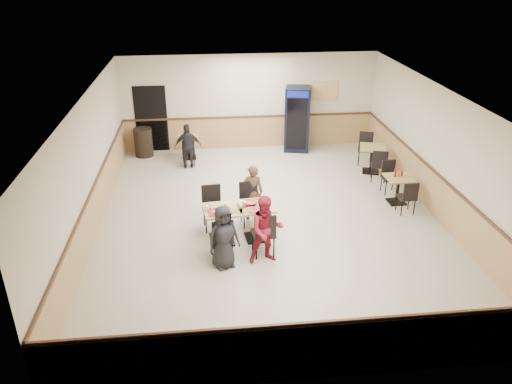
{
  "coord_description": "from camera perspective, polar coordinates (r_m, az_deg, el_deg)",
  "views": [
    {
      "loc": [
        -1.45,
        -10.37,
        5.71
      ],
      "look_at": [
        -0.38,
        -0.5,
        0.97
      ],
      "focal_mm": 35.0,
      "sensor_mm": 36.0,
      "label": 1
    }
  ],
  "objects": [
    {
      "name": "side_table_near",
      "position": [
        13.01,
        15.93,
        0.69
      ],
      "size": [
        0.68,
        0.68,
        0.7
      ],
      "rotation": [
        0.0,
        0.0,
        0.04
      ],
      "color": "black",
      "rests_on": "ground"
    },
    {
      "name": "main_chairs",
      "position": [
        10.83,
        -2.2,
        -3.18
      ],
      "size": [
        1.54,
        1.92,
        1.03
      ],
      "rotation": [
        0.0,
        0.0,
        0.11
      ],
      "color": "black",
      "rests_on": "ground"
    },
    {
      "name": "condiment_caddy",
      "position": [
        12.91,
        15.9,
        2.09
      ],
      "size": [
        0.23,
        0.06,
        0.2
      ],
      "color": "#AC0C1B",
      "rests_on": "side_table_near"
    },
    {
      "name": "ground",
      "position": [
        11.93,
        1.58,
        -3.11
      ],
      "size": [
        10.0,
        10.0,
        0.0
      ],
      "primitive_type": "plane",
      "color": "beige",
      "rests_on": "ground"
    },
    {
      "name": "back_table_chair_lone",
      "position": [
        15.0,
        -7.71,
        4.65
      ],
      "size": [
        0.4,
        0.4,
        0.86
      ],
      "primitive_type": null,
      "rotation": [
        0.0,
        0.0,
        3.16
      ],
      "color": "black",
      "rests_on": "ground"
    },
    {
      "name": "diner_woman_left",
      "position": [
        9.9,
        -3.74,
        -5.17
      ],
      "size": [
        0.77,
        0.63,
        1.34
      ],
      "primitive_type": "imported",
      "rotation": [
        0.0,
        0.0,
        0.37
      ],
      "color": "black",
      "rests_on": "ground"
    },
    {
      "name": "main_table",
      "position": [
        10.82,
        -1.92,
        -3.03
      ],
      "size": [
        1.6,
        0.92,
        0.82
      ],
      "rotation": [
        0.0,
        0.0,
        0.11
      ],
      "color": "black",
      "rests_on": "ground"
    },
    {
      "name": "back_table",
      "position": [
        15.5,
        -7.68,
        5.43
      ],
      "size": [
        0.64,
        0.64,
        0.68
      ],
      "rotation": [
        0.0,
        0.0,
        0.02
      ],
      "color": "black",
      "rests_on": "ground"
    },
    {
      "name": "trash_bin",
      "position": [
        15.94,
        -12.74,
        5.57
      ],
      "size": [
        0.56,
        0.56,
        0.89
      ],
      "primitive_type": "cylinder",
      "color": "black",
      "rests_on": "ground"
    },
    {
      "name": "side_table_far_chair_south",
      "position": [
        14.16,
        13.89,
        3.09
      ],
      "size": [
        0.57,
        0.57,
        0.98
      ],
      "primitive_type": null,
      "rotation": [
        0.0,
        0.0,
        2.84
      ],
      "color": "black",
      "rests_on": "ground"
    },
    {
      "name": "side_table_near_chair_north",
      "position": [
        13.49,
        15.09,
        1.61
      ],
      "size": [
        0.43,
        0.43,
        0.89
      ],
      "primitive_type": null,
      "rotation": [
        0.0,
        0.0,
        0.04
      ],
      "color": "black",
      "rests_on": "ground"
    },
    {
      "name": "diner_man_opposite",
      "position": [
        11.65,
        -0.4,
        -0.05
      ],
      "size": [
        0.52,
        0.36,
        1.37
      ],
      "primitive_type": "imported",
      "rotation": [
        0.0,
        0.0,
        3.08
      ],
      "color": "brown",
      "rests_on": "ground"
    },
    {
      "name": "room_shell",
      "position": [
        14.27,
        7.35,
        4.21
      ],
      "size": [
        10.0,
        10.0,
        10.0
      ],
      "color": "silver",
      "rests_on": "ground"
    },
    {
      "name": "pepsi_cooler",
      "position": [
        15.96,
        4.75,
        8.31
      ],
      "size": [
        0.92,
        0.92,
        2.03
      ],
      "rotation": [
        0.0,
        0.0,
        -0.23
      ],
      "color": "black",
      "rests_on": "ground"
    },
    {
      "name": "side_table_far",
      "position": [
        14.69,
        13.13,
        4.09
      ],
      "size": [
        0.9,
        0.9,
        0.77
      ],
      "rotation": [
        0.0,
        0.0,
        -0.31
      ],
      "color": "black",
      "rests_on": "ground"
    },
    {
      "name": "tabletop_clutter",
      "position": [
        10.62,
        -2.0,
        -1.79
      ],
      "size": [
        1.4,
        0.75,
        0.12
      ],
      "rotation": [
        0.0,
        0.0,
        0.11
      ],
      "color": "#A80B23",
      "rests_on": "main_table"
    },
    {
      "name": "side_table_near_chair_south",
      "position": [
        12.55,
        16.82,
        -0.47
      ],
      "size": [
        0.43,
        0.43,
        0.89
      ],
      "primitive_type": null,
      "rotation": [
        0.0,
        0.0,
        3.18
      ],
      "color": "black",
      "rests_on": "ground"
    },
    {
      "name": "side_table_far_chair_north",
      "position": [
        15.24,
        12.4,
        4.86
      ],
      "size": [
        0.57,
        0.57,
        0.98
      ],
      "primitive_type": null,
      "rotation": [
        0.0,
        0.0,
        -0.31
      ],
      "color": "black",
      "rests_on": "ground"
    },
    {
      "name": "lone_diner",
      "position": [
        14.71,
        -7.77,
        5.2
      ],
      "size": [
        0.79,
        0.35,
        1.33
      ],
      "primitive_type": "imported",
      "rotation": [
        0.0,
        0.0,
        3.17
      ],
      "color": "black",
      "rests_on": "ground"
    },
    {
      "name": "diner_woman_right",
      "position": [
        10.01,
        1.2,
        -4.35
      ],
      "size": [
        0.78,
        0.64,
        1.46
      ],
      "primitive_type": "imported",
      "rotation": [
        0.0,
        0.0,
        0.14
      ],
      "color": "maroon",
      "rests_on": "ground"
    }
  ]
}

